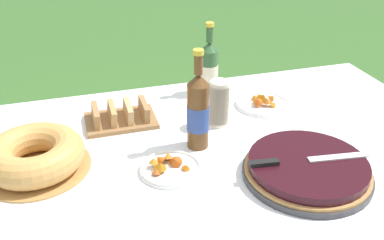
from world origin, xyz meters
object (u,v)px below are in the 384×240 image
Objects in this scene: serving_knife at (299,160)px; cider_bottle_amber at (198,111)px; berry_tart at (307,169)px; bread_board at (121,117)px; snack_plate_near at (170,167)px; bundt_cake at (34,155)px; cup_stack at (219,103)px; cider_bottle_green at (209,68)px; snack_plate_left at (262,103)px.

cider_bottle_amber reaches higher than serving_knife.
berry_tart is 1.51× the size of bread_board.
bread_board is (-0.10, 0.35, 0.01)m from snack_plate_near.
cider_bottle_amber is at bearing -1.55° from bundt_cake.
cider_bottle_amber is at bearing -134.65° from cup_stack.
serving_knife reaches higher than snack_plate_near.
cider_bottle_green reaches higher than cup_stack.
berry_tart is 0.84m from bundt_cake.
berry_tart is 0.39m from cider_bottle_amber.
snack_plate_near is at bearing -136.43° from cup_stack.
bundt_cake is (-0.77, 0.27, -0.01)m from serving_knife.
berry_tart is at bearing -81.62° from cider_bottle_green.
snack_plate_left is at bearing 12.90° from bundt_cake.
serving_knife is 1.73× the size of snack_plate_left.
cider_bottle_green is 0.27m from snack_plate_left.
cup_stack is at bearing -18.65° from bread_board.
snack_plate_near is at bearing -17.82° from bundt_cake.
snack_plate_left is (0.34, 0.21, -0.12)m from cider_bottle_amber.
cup_stack is (-0.15, 0.38, 0.06)m from berry_tart.
serving_knife is at bearing -21.48° from snack_plate_near.
cider_bottle_green is 1.17× the size of bread_board.
snack_plate_left is (0.22, 0.09, -0.07)m from cup_stack.
cider_bottle_green is at bearing 59.73° from snack_plate_near.
serving_knife reaches higher than snack_plate_left.
bundt_cake reaches higher than snack_plate_near.
cider_bottle_amber is (-0.27, 0.26, 0.11)m from berry_tart.
cider_bottle_green is at bearing 98.38° from berry_tart.
serving_knife is 0.48m from snack_plate_left.
serving_knife is 0.36m from cider_bottle_amber.
snack_plate_near is 0.57m from snack_plate_left.
cup_stack is 0.90× the size of snack_plate_near.
serving_knife is 1.23× the size of cider_bottle_green.
cup_stack is 0.68× the size of bread_board.
serving_knife is at bearing -84.07° from cider_bottle_green.
snack_plate_near is at bearing -73.75° from bread_board.
snack_plate_left is 0.57m from bread_board.
bundt_cake reaches higher than serving_knife.
cider_bottle_amber is at bearing 41.82° from snack_plate_near.
cup_stack reaches higher than bread_board.
cider_bottle_green is 1.55× the size of snack_plate_near.
cup_stack is 0.58× the size of cider_bottle_green.
bread_board reaches higher than berry_tart.
cup_stack is 0.17m from cider_bottle_amber.
cider_bottle_amber is 0.21m from snack_plate_near.
cup_stack reaches higher than snack_plate_left.
berry_tart is 0.70m from bread_board.
cider_bottle_amber is at bearing -113.30° from cider_bottle_green.
berry_tart is 0.41m from cup_stack.
serving_knife is 0.81m from bundt_cake.
cup_stack is at bearing -100.82° from cider_bottle_green.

